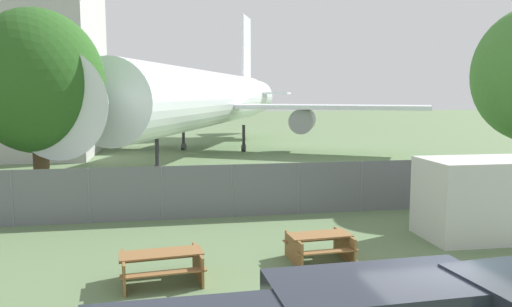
{
  "coord_description": "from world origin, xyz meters",
  "views": [
    {
      "loc": [
        -4.87,
        -7.77,
        4.59
      ],
      "look_at": [
        -1.09,
        13.32,
        2.0
      ],
      "focal_mm": 35.0,
      "sensor_mm": 36.0,
      "label": 1
    }
  ],
  "objects": [
    {
      "name": "picnic_bench_open_grass",
      "position": [
        -0.81,
        5.0,
        0.47
      ],
      "size": [
        1.79,
        1.52,
        0.76
      ],
      "rotation": [
        0.0,
        0.0,
        0.08
      ],
      "color": "brown",
      "rests_on": "ground"
    },
    {
      "name": "perimeter_fence",
      "position": [
        0.0,
        10.32,
        0.99
      ],
      "size": [
        56.07,
        0.07,
        1.98
      ],
      "color": "slate",
      "rests_on": "ground"
    },
    {
      "name": "airplane",
      "position": [
        -1.64,
        30.88,
        4.13
      ],
      "size": [
        32.4,
        40.23,
        12.49
      ],
      "rotation": [
        0.0,
        0.0,
        -1.93
      ],
      "color": "white",
      "rests_on": "ground"
    },
    {
      "name": "tree_near_hangar",
      "position": [
        -9.72,
        12.66,
        5.02
      ],
      "size": [
        5.02,
        5.02,
        7.8
      ],
      "color": "#4C3823",
      "rests_on": "ground"
    },
    {
      "name": "picnic_bench_near_cabin",
      "position": [
        -5.07,
        4.16,
        0.48
      ],
      "size": [
        2.13,
        1.61,
        0.76
      ],
      "rotation": [
        0.0,
        0.0,
        0.11
      ],
      "color": "brown",
      "rests_on": "ground"
    },
    {
      "name": "portable_cabin",
      "position": [
        5.13,
        6.26,
        1.27
      ],
      "size": [
        4.13,
        2.32,
        2.54
      ],
      "rotation": [
        0.0,
        0.0,
        -0.01
      ],
      "color": "silver",
      "rests_on": "ground"
    }
  ]
}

